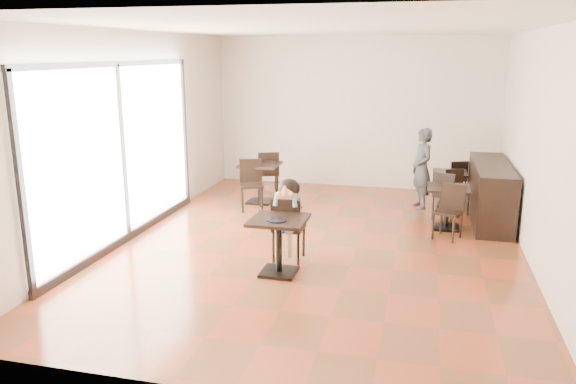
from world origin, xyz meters
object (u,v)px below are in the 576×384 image
(child_chair, at_px, (289,228))
(chair_back_b, at_px, (457,192))
(child, at_px, (289,220))
(cafe_table_left, at_px, (260,183))
(chair_left_a, at_px, (268,173))
(adult_patron, at_px, (422,169))
(cafe_table_back, at_px, (449,189))
(chair_mid_b, at_px, (448,212))
(chair_back_a, at_px, (455,179))
(cafe_table_mid, at_px, (447,208))
(chair_left_b, at_px, (252,186))
(child_table, at_px, (279,246))
(chair_mid_a, at_px, (446,195))

(child_chair, relative_size, chair_back_b, 1.16)
(child, bearing_deg, cafe_table_left, 114.04)
(chair_left_a, bearing_deg, adult_patron, 155.33)
(chair_left_a, height_order, chair_back_b, chair_left_a)
(cafe_table_back, distance_m, chair_mid_b, 2.06)
(chair_mid_b, height_order, chair_back_a, chair_mid_b)
(child, relative_size, cafe_table_mid, 1.63)
(adult_patron, distance_m, cafe_table_left, 3.09)
(child, height_order, chair_left_b, child)
(child_chair, xyz_separation_m, chair_back_b, (2.41, 2.99, -0.06))
(child, distance_m, cafe_table_left, 3.16)
(cafe_table_left, bearing_deg, child_table, -69.47)
(child_table, relative_size, chair_left_b, 0.82)
(child_table, distance_m, cafe_table_mid, 3.40)
(chair_left_b, bearing_deg, chair_left_a, 68.89)
(child, height_order, chair_mid_b, child)
(chair_back_a, bearing_deg, chair_mid_b, 61.15)
(chair_mid_b, distance_m, chair_left_a, 4.00)
(cafe_table_left, relative_size, chair_back_a, 0.98)
(cafe_table_mid, height_order, chair_mid_a, chair_mid_a)
(child_table, bearing_deg, adult_patron, 65.11)
(chair_left_b, bearing_deg, chair_mid_b, -34.77)
(chair_mid_b, height_order, chair_left_a, chair_left_a)
(chair_back_a, height_order, chair_back_b, same)
(child_table, distance_m, child, 0.58)
(cafe_table_back, relative_size, chair_back_a, 0.83)
(chair_back_a, bearing_deg, chair_back_b, 65.63)
(cafe_table_back, relative_size, chair_mid_a, 0.77)
(chair_left_a, relative_size, chair_back_b, 1.17)
(chair_back_a, bearing_deg, child, 35.14)
(cafe_table_mid, xyz_separation_m, chair_left_a, (-3.49, 1.40, 0.11))
(child, distance_m, chair_back_b, 3.85)
(child_chair, height_order, cafe_table_left, child_chair)
(chair_back_b, bearing_deg, chair_left_a, 148.85)
(chair_left_a, relative_size, chair_left_b, 1.00)
(child, bearing_deg, chair_back_a, 59.51)
(child_table, relative_size, chair_mid_b, 0.90)
(adult_patron, bearing_deg, child_table, -49.26)
(child, xyz_separation_m, chair_mid_a, (2.20, 2.58, -0.15))
(child_table, xyz_separation_m, child, (0.00, 0.55, 0.20))
(cafe_table_left, bearing_deg, chair_mid_a, -4.88)
(cafe_table_back, bearing_deg, chair_back_b, -77.01)
(adult_patron, bearing_deg, chair_mid_a, 9.69)
(child_chair, xyz_separation_m, adult_patron, (1.76, 3.24, 0.29))
(cafe_table_left, bearing_deg, child, -65.96)
(child_chair, distance_m, cafe_table_mid, 3.00)
(chair_mid_b, relative_size, chair_left_b, 0.92)
(chair_mid_a, bearing_deg, child_chair, 72.35)
(child_table, height_order, chair_left_a, chair_left_a)
(child_chair, distance_m, cafe_table_back, 4.22)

